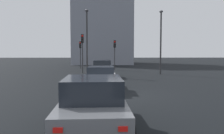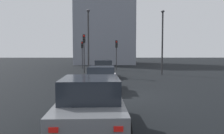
{
  "view_description": "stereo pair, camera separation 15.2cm",
  "coord_description": "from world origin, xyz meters",
  "px_view_note": "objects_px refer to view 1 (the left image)",
  "views": [
    {
      "loc": [
        -12.06,
        1.32,
        2.31
      ],
      "look_at": [
        -0.36,
        1.03,
        1.53
      ],
      "focal_mm": 36.46,
      "sensor_mm": 36.0,
      "label": 1
    },
    {
      "loc": [
        -12.07,
        1.17,
        2.31
      ],
      "look_at": [
        -0.36,
        1.03,
        1.53
      ],
      "focal_mm": 36.46,
      "sensor_mm": 36.0,
      "label": 2
    }
  ],
  "objects_px": {
    "traffic_light_near_right": "(82,45)",
    "street_lamp_far": "(87,36)",
    "traffic_light_far_left": "(115,49)",
    "car_grey_right_third": "(93,104)",
    "traffic_light_near_left": "(80,49)",
    "car_beige_right_lead": "(102,69)",
    "street_lamp_kerbside": "(161,36)",
    "car_white_right_second": "(101,79)"
  },
  "relations": [
    {
      "from": "car_grey_right_third",
      "to": "traffic_light_far_left",
      "type": "xyz_separation_m",
      "value": [
        21.98,
        -1.45,
        1.95
      ]
    },
    {
      "from": "car_grey_right_third",
      "to": "traffic_light_near_left",
      "type": "distance_m",
      "value": 25.03
    },
    {
      "from": "car_beige_right_lead",
      "to": "traffic_light_near_right",
      "type": "height_order",
      "value": "traffic_light_near_right"
    },
    {
      "from": "car_white_right_second",
      "to": "traffic_light_near_left",
      "type": "distance_m",
      "value": 18.21
    },
    {
      "from": "car_grey_right_third",
      "to": "car_beige_right_lead",
      "type": "bearing_deg",
      "value": -1.96
    },
    {
      "from": "traffic_light_near_right",
      "to": "street_lamp_far",
      "type": "xyz_separation_m",
      "value": [
        -2.12,
        -0.67,
        0.85
      ]
    },
    {
      "from": "traffic_light_near_left",
      "to": "traffic_light_far_left",
      "type": "height_order",
      "value": "traffic_light_far_left"
    },
    {
      "from": "street_lamp_kerbside",
      "to": "traffic_light_near_left",
      "type": "bearing_deg",
      "value": 47.64
    },
    {
      "from": "car_beige_right_lead",
      "to": "traffic_light_near_left",
      "type": "height_order",
      "value": "traffic_light_near_left"
    },
    {
      "from": "car_grey_right_third",
      "to": "traffic_light_near_left",
      "type": "xyz_separation_m",
      "value": [
        24.75,
        3.18,
        1.95
      ]
    },
    {
      "from": "car_grey_right_third",
      "to": "traffic_light_far_left",
      "type": "bearing_deg",
      "value": -5.74
    },
    {
      "from": "car_white_right_second",
      "to": "traffic_light_near_left",
      "type": "xyz_separation_m",
      "value": [
        17.8,
        3.26,
        2.0
      ]
    },
    {
      "from": "car_beige_right_lead",
      "to": "traffic_light_far_left",
      "type": "height_order",
      "value": "traffic_light_far_left"
    },
    {
      "from": "traffic_light_far_left",
      "to": "street_lamp_kerbside",
      "type": "bearing_deg",
      "value": 33.99
    },
    {
      "from": "car_white_right_second",
      "to": "traffic_light_near_left",
      "type": "bearing_deg",
      "value": 11.27
    },
    {
      "from": "car_white_right_second",
      "to": "street_lamp_far",
      "type": "height_order",
      "value": "street_lamp_far"
    },
    {
      "from": "car_beige_right_lead",
      "to": "traffic_light_near_left",
      "type": "distance_m",
      "value": 11.2
    },
    {
      "from": "traffic_light_near_left",
      "to": "street_lamp_kerbside",
      "type": "bearing_deg",
      "value": 47.37
    },
    {
      "from": "traffic_light_near_left",
      "to": "traffic_light_far_left",
      "type": "xyz_separation_m",
      "value": [
        -2.77,
        -4.63,
        0.01
      ]
    },
    {
      "from": "car_grey_right_third",
      "to": "traffic_light_near_left",
      "type": "relative_size",
      "value": 1.16
    },
    {
      "from": "traffic_light_near_left",
      "to": "street_lamp_kerbside",
      "type": "xyz_separation_m",
      "value": [
        -8.31,
        -9.12,
        1.18
      ]
    },
    {
      "from": "street_lamp_far",
      "to": "car_white_right_second",
      "type": "bearing_deg",
      "value": -169.93
    },
    {
      "from": "traffic_light_near_left",
      "to": "traffic_light_near_right",
      "type": "distance_m",
      "value": 6.79
    },
    {
      "from": "car_beige_right_lead",
      "to": "car_grey_right_third",
      "type": "distance_m",
      "value": 14.2
    },
    {
      "from": "traffic_light_near_left",
      "to": "traffic_light_near_right",
      "type": "relative_size",
      "value": 0.89
    },
    {
      "from": "car_grey_right_third",
      "to": "street_lamp_far",
      "type": "xyz_separation_m",
      "value": [
        15.92,
        1.51,
        3.11
      ]
    },
    {
      "from": "traffic_light_near_left",
      "to": "street_lamp_kerbside",
      "type": "height_order",
      "value": "street_lamp_kerbside"
    },
    {
      "from": "car_white_right_second",
      "to": "street_lamp_far",
      "type": "distance_m",
      "value": 9.64
    },
    {
      "from": "traffic_light_near_left",
      "to": "street_lamp_far",
      "type": "xyz_separation_m",
      "value": [
        -8.84,
        -1.67,
        1.16
      ]
    },
    {
      "from": "traffic_light_near_left",
      "to": "street_lamp_far",
      "type": "distance_m",
      "value": 9.07
    },
    {
      "from": "car_white_right_second",
      "to": "street_lamp_kerbside",
      "type": "xyz_separation_m",
      "value": [
        9.49,
        -5.86,
        3.18
      ]
    },
    {
      "from": "traffic_light_far_left",
      "to": "street_lamp_kerbside",
      "type": "xyz_separation_m",
      "value": [
        -5.54,
        -4.49,
        1.18
      ]
    },
    {
      "from": "car_beige_right_lead",
      "to": "traffic_light_near_left",
      "type": "xyz_separation_m",
      "value": [
        10.56,
        3.18,
        1.95
      ]
    },
    {
      "from": "car_grey_right_third",
      "to": "street_lamp_kerbside",
      "type": "bearing_deg",
      "value": -21.82
    },
    {
      "from": "traffic_light_near_left",
      "to": "street_lamp_far",
      "type": "height_order",
      "value": "street_lamp_far"
    },
    {
      "from": "traffic_light_near_right",
      "to": "traffic_light_far_left",
      "type": "relative_size",
      "value": 1.12
    },
    {
      "from": "street_lamp_kerbside",
      "to": "street_lamp_far",
      "type": "height_order",
      "value": "street_lamp_kerbside"
    },
    {
      "from": "traffic_light_far_left",
      "to": "street_lamp_far",
      "type": "relative_size",
      "value": 0.58
    },
    {
      "from": "car_beige_right_lead",
      "to": "traffic_light_far_left",
      "type": "xyz_separation_m",
      "value": [
        7.78,
        -1.45,
        1.96
      ]
    },
    {
      "from": "car_beige_right_lead",
      "to": "car_white_right_second",
      "type": "relative_size",
      "value": 1.03
    },
    {
      "from": "traffic_light_near_right",
      "to": "street_lamp_far",
      "type": "distance_m",
      "value": 2.38
    },
    {
      "from": "traffic_light_near_right",
      "to": "street_lamp_far",
      "type": "relative_size",
      "value": 0.65
    }
  ]
}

